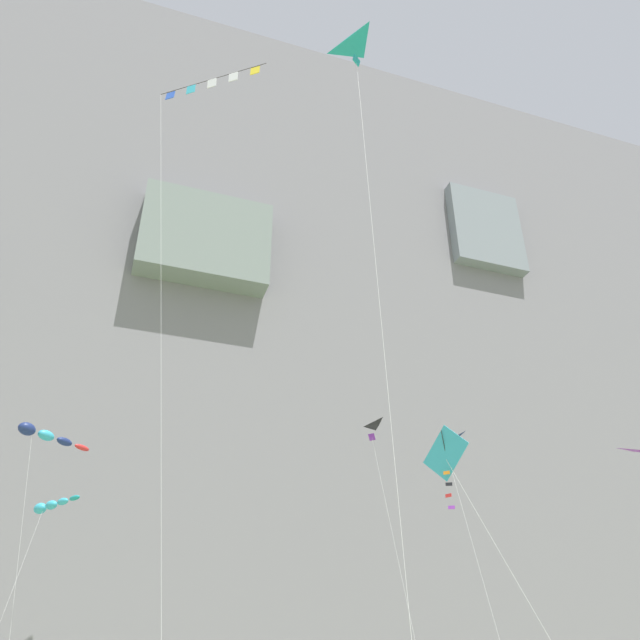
# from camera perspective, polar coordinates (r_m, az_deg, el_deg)

# --- Properties ---
(cliff_face) EXTENTS (180.00, 26.36, 69.87)m
(cliff_face) POSITION_cam_1_polar(r_m,az_deg,el_deg) (67.01, -12.11, -2.61)
(cliff_face) COLOR gray
(cliff_face) RESTS_ON ground
(kite_diamond_low_center) EXTENTS (3.24, 5.27, 12.51)m
(kite_diamond_low_center) POSITION_cam_1_polar(r_m,az_deg,el_deg) (23.34, 11.10, -11.88)
(kite_diamond_low_center) COLOR #38B2D1
(kite_diamond_low_center) RESTS_ON ground
(kite_windsock_high_center) EXTENTS (4.29, 5.50, 18.61)m
(kite_windsock_high_center) POSITION_cam_1_polar(r_m,az_deg,el_deg) (43.10, -22.56, -9.12)
(kite_windsock_high_center) COLOR navy
(kite_windsock_high_center) RESTS_ON ground
(kite_delta_near_cliff) EXTENTS (1.52, 5.97, 17.16)m
(kite_delta_near_cliff) POSITION_cam_1_polar(r_m,az_deg,el_deg) (36.32, 3.98, -10.46)
(kite_delta_near_cliff) COLOR black
(kite_delta_near_cliff) RESTS_ON ground
(kite_windsock_low_left) EXTENTS (3.69, 5.33, 14.45)m
(kite_windsock_low_left) POSITION_cam_1_polar(r_m,az_deg,el_deg) (41.72, -22.14, -14.55)
(kite_windsock_low_left) COLOR #38B2D1
(kite_windsock_low_left) RESTS_ON ground
(kite_delta_upper_right) EXTENTS (1.43, 6.52, 15.44)m
(kite_delta_upper_right) POSITION_cam_1_polar(r_m,az_deg,el_deg) (34.64, 10.28, -11.76)
(kite_delta_upper_right) COLOR navy
(kite_delta_upper_right) RESTS_ON ground
(kite_banner_far_left) EXTENTS (5.13, 5.18, 34.05)m
(kite_banner_far_left) POSITION_cam_1_polar(r_m,az_deg,el_deg) (37.82, -9.53, 17.95)
(kite_banner_far_left) COLOR black
(kite_banner_far_left) RESTS_ON ground
(kite_delta_high_right) EXTENTS (1.76, 4.15, 27.49)m
(kite_delta_high_right) POSITION_cam_1_polar(r_m,az_deg,el_deg) (29.35, 3.82, 20.25)
(kite_delta_high_right) COLOR teal
(kite_delta_high_right) RESTS_ON ground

